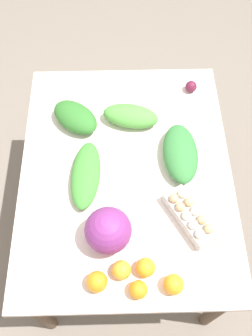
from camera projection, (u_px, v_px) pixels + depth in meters
The scene contains 14 objects.
ground_plane at pixel (126, 226), 2.31m from camera, with size 8.00×8.00×0.00m, color #70665B.
dining_table at pixel (126, 180), 1.77m from camera, with size 1.22×0.95×0.71m.
cabbage_purple at pixel (108, 230), 1.45m from camera, with size 0.19×0.19×0.19m, color #7A2D75.
egg_carton at pixel (190, 216), 1.54m from camera, with size 0.28×0.21×0.09m.
greens_bunch_scallion at pixel (131, 116), 1.78m from camera, with size 0.27×0.13×0.09m, color #4C933D.
greens_bunch_kale at pixel (86, 175), 1.64m from camera, with size 0.33×0.13×0.07m, color #3D8433.
greens_bunch_chard at pixel (180, 153), 1.68m from camera, with size 0.31×0.16×0.10m, color #337538.
greens_bunch_dandelion at pixel (75, 117), 1.78m from camera, with size 0.24×0.15×0.10m, color #2D6B28.
beet_root at pixel (191, 87), 1.90m from camera, with size 0.06×0.06×0.06m, color #5B1933.
orange_0 at pixel (138, 290), 1.40m from camera, with size 0.07×0.07×0.07m, color orange.
orange_1 at pixel (146, 267), 1.44m from camera, with size 0.08×0.08×0.08m, color orange.
orange_2 at pixel (97, 282), 1.41m from camera, with size 0.08×0.08×0.08m, color orange.
orange_3 at pixel (122, 270), 1.43m from camera, with size 0.08×0.08×0.08m, color orange.
orange_4 at pixel (174, 284), 1.40m from camera, with size 0.08×0.08×0.08m, color orange.
Camera 1 is at (-0.82, 0.02, 2.19)m, focal length 40.00 mm.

